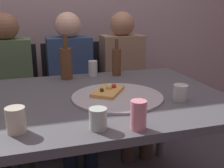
{
  "coord_description": "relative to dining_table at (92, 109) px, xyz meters",
  "views": [
    {
      "loc": [
        -0.31,
        -1.4,
        1.23
      ],
      "look_at": [
        0.13,
        0.04,
        0.79
      ],
      "focal_mm": 44.05,
      "sensor_mm": 36.0,
      "label": 1
    }
  ],
  "objects": [
    {
      "name": "soda_can",
      "position": [
        0.09,
        -0.46,
        0.13
      ],
      "size": [
        0.07,
        0.07,
        0.12
      ],
      "primitive_type": "cylinder",
      "color": "pink",
      "rests_on": "dining_table"
    },
    {
      "name": "guest_in_sweater",
      "position": [
        -0.47,
        0.77,
        -0.03
      ],
      "size": [
        0.36,
        0.56,
        1.17
      ],
      "rotation": [
        0.0,
        0.0,
        3.14
      ],
      "color": "#4C6B47",
      "rests_on": "ground_plane"
    },
    {
      "name": "pizza_slice_last",
      "position": [
        0.1,
        0.0,
        0.1
      ],
      "size": [
        0.23,
        0.25,
        0.05
      ],
      "color": "tan",
      "rests_on": "pizza_tray"
    },
    {
      "name": "guest_in_beanie",
      "position": [
        0.01,
        0.77,
        -0.03
      ],
      "size": [
        0.36,
        0.56,
        1.17
      ],
      "rotation": [
        0.0,
        0.0,
        3.14
      ],
      "color": "navy",
      "rests_on": "ground_plane"
    },
    {
      "name": "wine_glass",
      "position": [
        -0.06,
        -0.41,
        0.12
      ],
      "size": [
        0.07,
        0.07,
        0.09
      ],
      "primitive_type": "cylinder",
      "color": "#B7C6BC",
      "rests_on": "dining_table"
    },
    {
      "name": "guest_by_wall",
      "position": [
        0.47,
        0.77,
        -0.03
      ],
      "size": [
        0.36,
        0.56,
        1.17
      ],
      "rotation": [
        0.0,
        0.0,
        3.14
      ],
      "color": "#937A60",
      "rests_on": "ground_plane"
    },
    {
      "name": "tumbler_far",
      "position": [
        -0.38,
        -0.34,
        0.12
      ],
      "size": [
        0.08,
        0.08,
        0.1
      ],
      "primitive_type": "cylinder",
      "color": "beige",
      "rests_on": "dining_table"
    },
    {
      "name": "tumbler_near",
      "position": [
        0.11,
        0.44,
        0.13
      ],
      "size": [
        0.06,
        0.06,
        0.11
      ],
      "primitive_type": "cylinder",
      "color": "silver",
      "rests_on": "dining_table"
    },
    {
      "name": "wine_bottle",
      "position": [
        -0.08,
        0.42,
        0.19
      ],
      "size": [
        0.08,
        0.08,
        0.3
      ],
      "color": "brown",
      "rests_on": "dining_table"
    },
    {
      "name": "short_glass",
      "position": [
        0.43,
        -0.2,
        0.11
      ],
      "size": [
        0.08,
        0.08,
        0.09
      ],
      "primitive_type": "cylinder",
      "color": "#B7C6BC",
      "rests_on": "dining_table"
    },
    {
      "name": "pizza_tray",
      "position": [
        0.13,
        -0.06,
        0.08
      ],
      "size": [
        0.49,
        0.49,
        0.01
      ],
      "primitive_type": "cylinder",
      "color": "#ADADB2",
      "rests_on": "dining_table"
    },
    {
      "name": "chair_left",
      "position": [
        -0.47,
        0.92,
        -0.15
      ],
      "size": [
        0.44,
        0.44,
        0.9
      ],
      "rotation": [
        0.0,
        0.0,
        3.14
      ],
      "color": "black",
      "rests_on": "ground_plane"
    },
    {
      "name": "chair_middle",
      "position": [
        0.01,
        0.92,
        -0.15
      ],
      "size": [
        0.44,
        0.44,
        0.9
      ],
      "rotation": [
        0.0,
        0.0,
        3.14
      ],
      "color": "black",
      "rests_on": "ground_plane"
    },
    {
      "name": "chair_right",
      "position": [
        0.47,
        0.92,
        -0.15
      ],
      "size": [
        0.44,
        0.44,
        0.9
      ],
      "rotation": [
        0.0,
        0.0,
        3.14
      ],
      "color": "black",
      "rests_on": "ground_plane"
    },
    {
      "name": "dining_table",
      "position": [
        0.0,
        0.0,
        0.0
      ],
      "size": [
        1.48,
        1.04,
        0.74
      ],
      "color": "#4C4C51",
      "rests_on": "ground_plane"
    },
    {
      "name": "beer_bottle",
      "position": [
        0.28,
        0.41,
        0.17
      ],
      "size": [
        0.06,
        0.06,
        0.26
      ],
      "color": "brown",
      "rests_on": "dining_table"
    }
  ]
}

